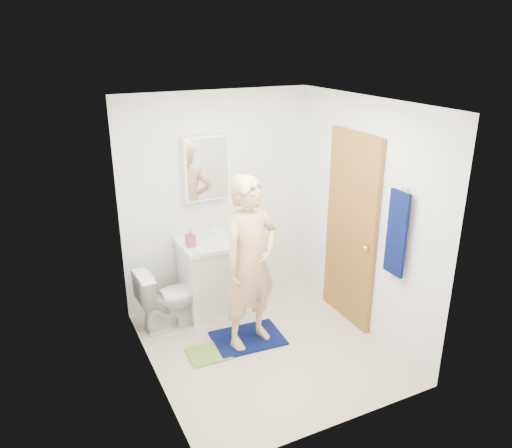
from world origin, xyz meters
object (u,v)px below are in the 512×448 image
Objects in this scene: toothbrush_cup at (237,228)px; man at (250,263)px; soap_dispenser at (190,238)px; medicine_cabinet at (206,168)px; vanity_cabinet at (217,277)px; towel at (397,234)px; toilet at (169,298)px.

man is (-0.25, -0.87, -0.01)m from toothbrush_cup.
medicine_cabinet is at bearing 43.44° from soap_dispenser.
towel is at bearing -51.53° from vanity_cabinet.
medicine_cabinet is 0.87× the size of towel.
man is at bearing -105.72° from toothbrush_cup.
vanity_cabinet is 6.58× the size of toothbrush_cup.
soap_dispenser is at bearing -136.56° from medicine_cabinet.
toilet is (-1.76, 1.37, -0.91)m from towel.
towel reaches higher than toothbrush_cup.
medicine_cabinet reaches higher than man.
toothbrush_cup is (0.30, 0.10, 0.50)m from vanity_cabinet.
medicine_cabinet is 0.40× the size of man.
medicine_cabinet is 2.11m from towel.
vanity_cabinet is 1.14× the size of medicine_cabinet.
toothbrush_cup is 0.07× the size of man.
toothbrush_cup is at bearing 19.28° from vanity_cabinet.
soap_dispenser reaches higher than vanity_cabinet.
man is at bearing -86.91° from medicine_cabinet.
toilet is at bearing -168.53° from vanity_cabinet.
toothbrush_cup is at bearing 15.29° from soap_dispenser.
man reaches higher than toilet.
towel is 2.08m from soap_dispenser.
toothbrush_cup is (0.88, 0.22, 0.56)m from toilet.
man reaches higher than toothbrush_cup.
medicine_cabinet reaches higher than toilet.
soap_dispenser is (-1.48, 1.43, -0.30)m from towel.
soap_dispenser is (0.28, 0.06, 0.61)m from toilet.
vanity_cabinet is 2.08m from towel.
medicine_cabinet is 0.77m from soap_dispenser.
towel reaches higher than soap_dispenser.
medicine_cabinet reaches higher than toothbrush_cup.
towel is at bearing -43.93° from soap_dispenser.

